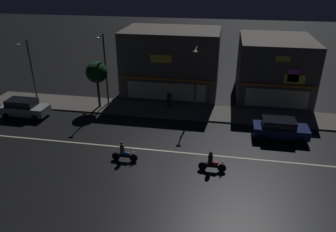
% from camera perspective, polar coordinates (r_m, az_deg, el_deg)
% --- Properties ---
extents(ground_plane, '(140.00, 140.00, 0.00)m').
position_cam_1_polar(ground_plane, '(24.55, -4.29, -5.94)').
color(ground_plane, black).
extents(lane_divider_stripe, '(33.92, 0.16, 0.01)m').
position_cam_1_polar(lane_divider_stripe, '(24.55, -4.29, -5.92)').
color(lane_divider_stripe, beige).
rests_on(lane_divider_stripe, ground).
extents(sidewalk_far, '(35.71, 3.63, 0.14)m').
position_cam_1_polar(sidewalk_far, '(30.95, -0.98, 1.12)').
color(sidewalk_far, '#5B5954').
rests_on(sidewalk_far, ground).
extents(storefront_left_block, '(7.25, 8.71, 6.18)m').
position_cam_1_polar(storefront_left_block, '(35.55, 18.37, 8.21)').
color(storefront_left_block, '#56514C').
rests_on(storefront_left_block, ground).
extents(storefront_center_block, '(9.94, 6.79, 6.89)m').
position_cam_1_polar(storefront_center_block, '(34.58, 0.62, 9.64)').
color(storefront_center_block, '#56514C').
rests_on(storefront_center_block, ground).
extents(streetlamp_west, '(0.44, 1.64, 6.15)m').
position_cam_1_polar(streetlamp_west, '(34.75, -23.56, 8.32)').
color(streetlamp_west, '#47494C').
rests_on(streetlamp_west, sidewalk_far).
extents(streetlamp_mid, '(0.44, 1.64, 6.98)m').
position_cam_1_polar(streetlamp_mid, '(31.36, -11.33, 9.12)').
color(streetlamp_mid, '#47494C').
rests_on(streetlamp_mid, sidewalk_far).
extents(streetlamp_east, '(0.44, 1.64, 6.22)m').
position_cam_1_polar(streetlamp_east, '(29.07, 4.96, 7.44)').
color(streetlamp_east, '#47494C').
rests_on(streetlamp_east, sidewalk_far).
extents(pedestrian_on_sidewalk, '(0.39, 0.39, 1.73)m').
position_cam_1_polar(pedestrian_on_sidewalk, '(30.93, 0.20, 2.85)').
color(pedestrian_on_sidewalk, '#232328').
rests_on(pedestrian_on_sidewalk, sidewalk_far).
extents(street_tree, '(2.04, 2.04, 4.52)m').
position_cam_1_polar(street_tree, '(31.12, -12.66, 7.59)').
color(street_tree, '#473323').
rests_on(street_tree, sidewalk_far).
extents(parked_car_near_kerb, '(4.30, 1.98, 1.67)m').
position_cam_1_polar(parked_car_near_kerb, '(32.27, -24.35, 1.36)').
color(parked_car_near_kerb, '#9EA0A5').
rests_on(parked_car_near_kerb, ground).
extents(parked_car_trailing, '(4.30, 1.98, 1.67)m').
position_cam_1_polar(parked_car_trailing, '(27.14, 19.39, -2.13)').
color(parked_car_trailing, navy).
rests_on(parked_car_trailing, ground).
extents(motorcycle_lead, '(1.90, 0.60, 1.52)m').
position_cam_1_polar(motorcycle_lead, '(23.02, -7.93, -6.58)').
color(motorcycle_lead, black).
rests_on(motorcycle_lead, ground).
extents(motorcycle_following, '(1.90, 0.60, 1.52)m').
position_cam_1_polar(motorcycle_following, '(21.93, 7.82, -8.31)').
color(motorcycle_following, black).
rests_on(motorcycle_following, ground).
extents(traffic_cone, '(0.36, 0.36, 0.55)m').
position_cam_1_polar(traffic_cone, '(30.82, -14.77, 0.56)').
color(traffic_cone, orange).
rests_on(traffic_cone, ground).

